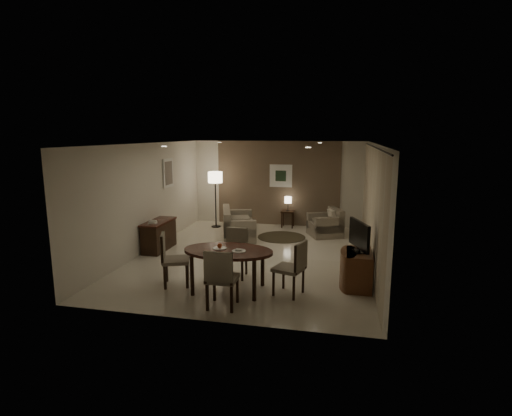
% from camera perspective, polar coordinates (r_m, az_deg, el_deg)
% --- Properties ---
extents(room_shell, '(5.50, 7.00, 2.70)m').
position_cam_1_polar(room_shell, '(9.84, 0.25, 1.36)').
color(room_shell, beige).
rests_on(room_shell, ground).
extents(taupe_accent, '(3.96, 0.03, 2.70)m').
position_cam_1_polar(taupe_accent, '(12.84, 3.13, 3.52)').
color(taupe_accent, brown).
rests_on(taupe_accent, wall_back).
extents(curtain_wall, '(0.08, 6.70, 2.58)m').
position_cam_1_polar(curtain_wall, '(9.26, 16.14, 0.16)').
color(curtain_wall, beige).
rests_on(curtain_wall, wall_right).
extents(curtain_rod, '(0.03, 6.80, 0.03)m').
position_cam_1_polar(curtain_rod, '(9.13, 16.57, 8.33)').
color(curtain_rod, black).
rests_on(curtain_rod, wall_right).
extents(art_back_frame, '(0.72, 0.03, 0.72)m').
position_cam_1_polar(art_back_frame, '(12.78, 3.57, 4.61)').
color(art_back_frame, silver).
rests_on(art_back_frame, wall_back).
extents(art_back_canvas, '(0.34, 0.01, 0.34)m').
position_cam_1_polar(art_back_canvas, '(12.76, 3.56, 4.60)').
color(art_back_canvas, '#1D311B').
rests_on(art_back_canvas, wall_back).
extents(art_left_frame, '(0.03, 0.60, 0.80)m').
position_cam_1_polar(art_left_frame, '(11.39, -12.44, 4.91)').
color(art_left_frame, silver).
rests_on(art_left_frame, wall_left).
extents(art_left_canvas, '(0.01, 0.46, 0.64)m').
position_cam_1_polar(art_left_canvas, '(11.39, -12.37, 4.91)').
color(art_left_canvas, gray).
rests_on(art_left_canvas, wall_left).
extents(downlight_nl, '(0.10, 0.10, 0.01)m').
position_cam_1_polar(downlight_nl, '(8.07, -13.00, 8.58)').
color(downlight_nl, white).
rests_on(downlight_nl, ceiling).
extents(downlight_nr, '(0.10, 0.10, 0.01)m').
position_cam_1_polar(downlight_nr, '(7.33, 7.46, 8.58)').
color(downlight_nr, white).
rests_on(downlight_nr, ceiling).
extents(downlight_fl, '(0.10, 0.10, 0.01)m').
position_cam_1_polar(downlight_fl, '(11.43, -5.22, 9.33)').
color(downlight_fl, white).
rests_on(downlight_fl, ceiling).
extents(downlight_fr, '(0.10, 0.10, 0.01)m').
position_cam_1_polar(downlight_fr, '(10.92, 9.12, 9.18)').
color(downlight_fr, white).
rests_on(downlight_fr, ceiling).
extents(console_desk, '(0.48, 1.20, 0.75)m').
position_cam_1_polar(console_desk, '(10.48, -13.70, -3.83)').
color(console_desk, '#411F15').
rests_on(console_desk, floor).
extents(telephone, '(0.20, 0.14, 0.09)m').
position_cam_1_polar(telephone, '(10.12, -14.54, -1.90)').
color(telephone, white).
rests_on(telephone, console_desk).
extents(tv_cabinet, '(0.48, 0.90, 0.70)m').
position_cam_1_polar(tv_cabinet, '(8.04, 14.45, -8.49)').
color(tv_cabinet, brown).
rests_on(tv_cabinet, floor).
extents(flat_tv, '(0.36, 0.85, 0.60)m').
position_cam_1_polar(flat_tv, '(7.84, 14.53, -3.86)').
color(flat_tv, black).
rests_on(flat_tv, tv_cabinet).
extents(dining_table, '(1.69, 1.06, 0.79)m').
position_cam_1_polar(dining_table, '(7.62, -3.97, -8.87)').
color(dining_table, '#411F15').
rests_on(dining_table, floor).
extents(chair_near, '(0.52, 0.52, 1.05)m').
position_cam_1_polar(chair_near, '(6.90, -4.81, -9.88)').
color(chair_near, gray).
rests_on(chair_near, floor).
extents(chair_far, '(0.50, 0.50, 1.00)m').
position_cam_1_polar(chair_far, '(8.26, -3.05, -6.55)').
color(chair_far, gray).
rests_on(chair_far, floor).
extents(chair_left, '(0.65, 0.65, 1.04)m').
position_cam_1_polar(chair_left, '(7.98, -11.35, -7.22)').
color(chair_left, gray).
rests_on(chair_left, floor).
extents(chair_right, '(0.62, 0.62, 1.02)m').
position_cam_1_polar(chair_right, '(7.41, 4.69, -8.51)').
color(chair_right, gray).
rests_on(chair_right, floor).
extents(plate_a, '(0.26, 0.26, 0.02)m').
position_cam_1_polar(plate_a, '(7.59, -5.21, -5.75)').
color(plate_a, white).
rests_on(plate_a, dining_table).
extents(plate_b, '(0.26, 0.26, 0.02)m').
position_cam_1_polar(plate_b, '(7.39, -2.47, -6.17)').
color(plate_b, white).
rests_on(plate_b, dining_table).
extents(fruit_apple, '(0.09, 0.09, 0.09)m').
position_cam_1_polar(fruit_apple, '(7.58, -5.22, -5.36)').
color(fruit_apple, '#B13814').
rests_on(fruit_apple, plate_a).
extents(napkin, '(0.12, 0.08, 0.03)m').
position_cam_1_polar(napkin, '(7.38, -2.47, -6.00)').
color(napkin, white).
rests_on(napkin, plate_b).
extents(round_rug, '(1.36, 1.36, 0.01)m').
position_cam_1_polar(round_rug, '(11.50, 3.66, -4.15)').
color(round_rug, '#443A26').
rests_on(round_rug, floor).
extents(sofa, '(1.92, 1.35, 0.82)m').
position_cam_1_polar(sofa, '(11.47, -2.49, -2.11)').
color(sofa, gray).
rests_on(sofa, floor).
extents(armchair, '(1.13, 1.15, 0.79)m').
position_cam_1_polar(armchair, '(11.71, 9.82, -2.05)').
color(armchair, gray).
rests_on(armchair, floor).
extents(side_table, '(0.41, 0.41, 0.53)m').
position_cam_1_polar(side_table, '(12.69, 4.56, -1.56)').
color(side_table, black).
rests_on(side_table, floor).
extents(table_lamp, '(0.22, 0.22, 0.50)m').
position_cam_1_polar(table_lamp, '(12.59, 4.60, 0.72)').
color(table_lamp, '#FFEAC1').
rests_on(table_lamp, side_table).
extents(floor_lamp, '(0.44, 0.44, 1.76)m').
position_cam_1_polar(floor_lamp, '(12.63, -5.79, 1.20)').
color(floor_lamp, '#FFE5B7').
rests_on(floor_lamp, floor).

